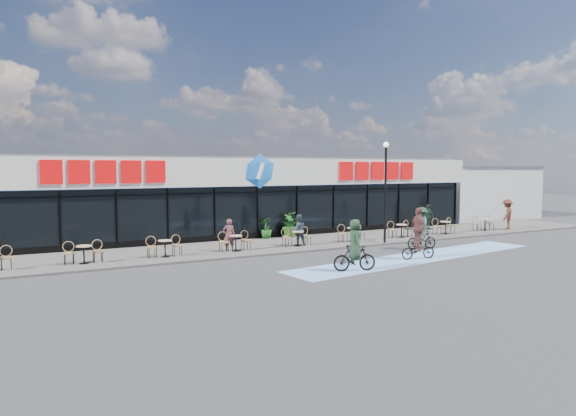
% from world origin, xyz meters
% --- Properties ---
extents(ground, '(120.00, 120.00, 0.00)m').
position_xyz_m(ground, '(0.00, 0.00, 0.00)').
color(ground, '#28282B').
rests_on(ground, ground).
extents(sidewalk, '(44.00, 5.00, 0.10)m').
position_xyz_m(sidewalk, '(0.00, 4.50, 0.05)').
color(sidewalk, '#514C47').
rests_on(sidewalk, ground).
extents(bike_lane, '(14.17, 4.13, 0.01)m').
position_xyz_m(bike_lane, '(4.00, -1.50, 0.01)').
color(bike_lane, '#6793C3').
rests_on(bike_lane, ground).
extents(building, '(30.60, 6.57, 4.75)m').
position_xyz_m(building, '(-0.00, 9.93, 2.34)').
color(building, black).
rests_on(building, ground).
extents(neighbour_building, '(9.20, 7.20, 4.11)m').
position_xyz_m(neighbour_building, '(20.50, 11.00, 2.06)').
color(neighbour_building, silver).
rests_on(neighbour_building, ground).
extents(lamp_post, '(0.28, 0.28, 5.22)m').
position_xyz_m(lamp_post, '(5.11, 2.30, 3.19)').
color(lamp_post, black).
rests_on(lamp_post, sidewalk).
extents(bistro_set_1, '(1.54, 0.62, 0.90)m').
position_xyz_m(bistro_set_1, '(-9.44, 3.50, 0.56)').
color(bistro_set_1, tan).
rests_on(bistro_set_1, sidewalk).
extents(bistro_set_2, '(1.54, 0.62, 0.90)m').
position_xyz_m(bistro_set_2, '(-6.11, 3.50, 0.56)').
color(bistro_set_2, tan).
rests_on(bistro_set_2, sidewalk).
extents(bistro_set_3, '(1.54, 0.62, 0.90)m').
position_xyz_m(bistro_set_3, '(-2.79, 3.50, 0.56)').
color(bistro_set_3, tan).
rests_on(bistro_set_3, sidewalk).
extents(bistro_set_4, '(1.54, 0.62, 0.90)m').
position_xyz_m(bistro_set_4, '(0.53, 3.50, 0.56)').
color(bistro_set_4, tan).
rests_on(bistro_set_4, sidewalk).
extents(bistro_set_5, '(1.54, 0.62, 0.90)m').
position_xyz_m(bistro_set_5, '(3.86, 3.50, 0.56)').
color(bistro_set_5, tan).
rests_on(bistro_set_5, sidewalk).
extents(bistro_set_6, '(1.54, 0.62, 0.90)m').
position_xyz_m(bistro_set_6, '(7.18, 3.50, 0.56)').
color(bistro_set_6, tan).
rests_on(bistro_set_6, sidewalk).
extents(bistro_set_7, '(1.54, 0.62, 0.90)m').
position_xyz_m(bistro_set_7, '(10.50, 3.50, 0.56)').
color(bistro_set_7, tan).
rests_on(bistro_set_7, sidewalk).
extents(bistro_set_8, '(1.54, 0.62, 0.90)m').
position_xyz_m(bistro_set_8, '(13.83, 3.50, 0.56)').
color(bistro_set_8, tan).
rests_on(bistro_set_8, sidewalk).
extents(potted_plant_left, '(0.80, 0.80, 1.12)m').
position_xyz_m(potted_plant_left, '(0.37, 6.70, 0.66)').
color(potted_plant_left, '#1B4914').
rests_on(potted_plant_left, sidewalk).
extents(potted_plant_mid, '(1.01, 1.01, 1.27)m').
position_xyz_m(potted_plant_mid, '(1.74, 6.57, 0.74)').
color(potted_plant_mid, '#175318').
rests_on(potted_plant_mid, sidewalk).
extents(potted_plant_right, '(1.33, 1.45, 1.38)m').
position_xyz_m(potted_plant_right, '(1.71, 6.58, 0.79)').
color(potted_plant_right, '#254D16').
rests_on(potted_plant_right, sidewalk).
extents(patron_left, '(0.63, 0.51, 1.51)m').
position_xyz_m(patron_left, '(-3.03, 3.65, 0.86)').
color(patron_left, '#592D32').
rests_on(patron_left, sidewalk).
extents(patron_right, '(0.84, 0.70, 1.56)m').
position_xyz_m(patron_right, '(0.66, 3.59, 0.88)').
color(patron_right, '#2A3642').
rests_on(patron_right, sidewalk).
extents(pedestrian_a, '(0.97, 1.19, 1.60)m').
position_xyz_m(pedestrian_a, '(8.41, 3.08, 0.90)').
color(pedestrian_a, '#333C50').
rests_on(pedestrian_a, sidewalk).
extents(pedestrian_b, '(0.39, 0.94, 1.61)m').
position_xyz_m(pedestrian_b, '(11.12, 5.49, 0.90)').
color(pedestrian_b, black).
rests_on(pedestrian_b, sidewalk).
extents(pedestrian_c, '(1.42, 1.17, 1.92)m').
position_xyz_m(pedestrian_c, '(15.60, 3.20, 1.06)').
color(pedestrian_c, '#432217').
rests_on(pedestrian_c, sidewalk).
extents(cyclist_a, '(1.66, 1.12, 2.26)m').
position_xyz_m(cyclist_a, '(3.64, -1.81, 0.92)').
color(cyclist_a, black).
rests_on(cyclist_a, ground).
extents(cyclist_b, '(1.59, 1.15, 2.07)m').
position_xyz_m(cyclist_b, '(5.73, 0.23, 0.96)').
color(cyclist_b, black).
rests_on(cyclist_b, ground).
extents(cyclist_c, '(1.76, 0.96, 2.02)m').
position_xyz_m(cyclist_c, '(-0.33, -2.63, 0.82)').
color(cyclist_c, black).
rests_on(cyclist_c, ground).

